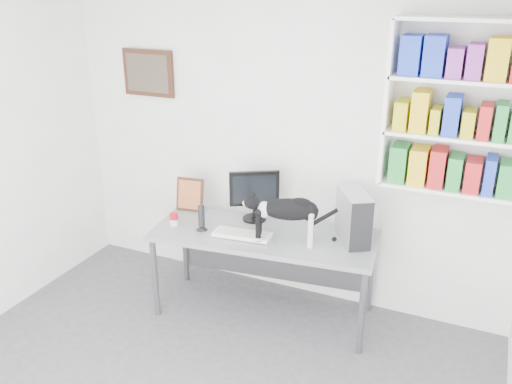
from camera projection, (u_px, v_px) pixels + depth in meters
room at (146, 245)px, 2.95m from camera, size 4.01×4.01×2.70m
bookshelf at (460, 109)px, 3.80m from camera, size 1.03×0.28×1.24m
wall_art at (148, 73)px, 4.91m from camera, size 0.52×0.04×0.42m
desk at (264, 274)px, 4.57m from camera, size 1.90×0.92×0.76m
monitor at (254, 195)px, 4.59m from camera, size 0.47×0.39×0.45m
keyboard at (242, 234)px, 4.36m from camera, size 0.48×0.23×0.04m
pc_tower at (353, 217)px, 4.23m from camera, size 0.37×0.44×0.41m
speaker at (201, 218)px, 4.44m from camera, size 0.13×0.13×0.22m
leaning_print at (190, 194)px, 4.82m from camera, size 0.26×0.13×0.31m
soup_can at (174, 219)px, 4.56m from camera, size 0.08×0.08×0.10m
cat at (287, 221)px, 4.17m from camera, size 0.67×0.36×0.40m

